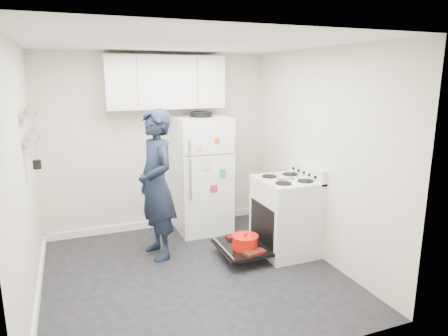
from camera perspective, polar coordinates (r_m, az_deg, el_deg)
name	(u,v)px	position (r m, az deg, el deg)	size (l,w,h in m)	color
room	(187,169)	(4.27, -5.32, -0.21)	(3.21, 3.21, 2.51)	black
electric_range	(285,216)	(5.08, 8.68, -6.84)	(0.66, 0.76, 1.10)	silver
open_oven_door	(243,244)	(4.91, 2.77, -10.86)	(0.55, 0.70, 0.24)	black
refrigerator	(202,174)	(5.66, -3.18, -0.89)	(0.72, 0.74, 1.71)	white
upper_cabinets	(165,82)	(5.55, -8.36, 12.03)	(1.60, 0.33, 0.70)	silver
wall_shelf_rack	(31,127)	(4.50, -25.81, 5.28)	(0.14, 0.60, 0.61)	#B2B2B7
person	(156,185)	(4.86, -9.63, -2.39)	(0.66, 0.43, 1.81)	#161E30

